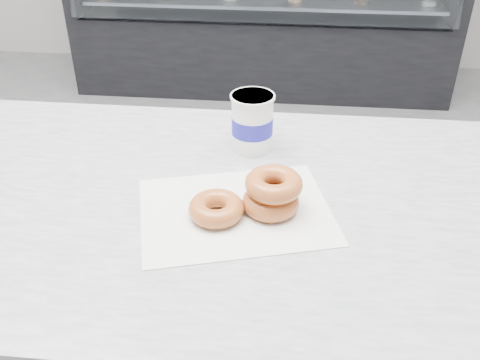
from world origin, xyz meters
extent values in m
plane|color=gray|center=(0.00, 0.00, 0.00)|extent=(5.00, 5.00, 0.00)
cube|color=#333335|center=(0.00, -0.60, 0.43)|extent=(3.00, 0.70, 0.86)
cube|color=silver|center=(0.00, -0.60, 0.88)|extent=(3.06, 0.76, 0.04)
cube|color=black|center=(0.00, 2.10, 0.25)|extent=(2.40, 0.70, 0.50)
cube|color=silver|center=(0.12, -0.63, 0.90)|extent=(0.40, 0.34, 0.00)
torus|color=#BC6A33|center=(0.09, -0.65, 0.92)|extent=(0.12, 0.12, 0.03)
torus|color=#BC6A33|center=(0.18, -0.62, 0.92)|extent=(0.10, 0.10, 0.04)
torus|color=#BC6A33|center=(0.19, -0.62, 0.96)|extent=(0.12, 0.12, 0.04)
cylinder|color=white|center=(0.13, -0.40, 0.96)|extent=(0.09, 0.09, 0.12)
cylinder|color=white|center=(0.13, -0.40, 1.02)|extent=(0.09, 0.09, 0.01)
cylinder|color=#1D1B99|center=(0.13, -0.40, 0.96)|extent=(0.09, 0.09, 0.04)
camera|label=1|loc=(0.21, -1.41, 1.48)|focal=40.00mm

